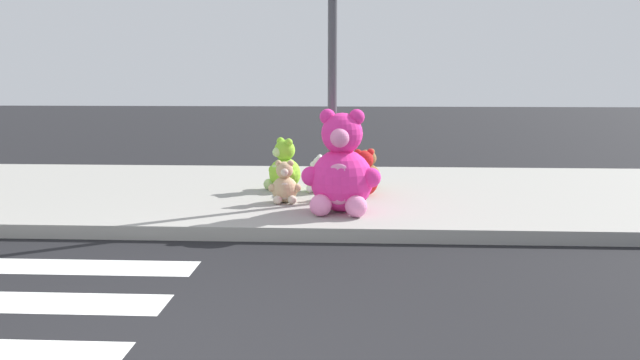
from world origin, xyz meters
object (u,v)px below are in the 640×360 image
(plush_white, at_px, (319,177))
(plush_red, at_px, (363,177))
(plush_pink_large, at_px, (341,171))
(plush_tan, at_px, (285,186))
(plush_brown, at_px, (367,172))
(plush_lime, at_px, (284,169))
(sign_pole, at_px, (332,61))

(plush_white, xyz_separation_m, plush_red, (0.59, -0.23, 0.05))
(plush_white, bearing_deg, plush_red, -21.23)
(plush_pink_large, xyz_separation_m, plush_tan, (-0.70, 0.50, -0.26))
(plush_brown, relative_size, plush_lime, 0.76)
(plush_pink_large, relative_size, plush_tan, 2.24)
(plush_white, distance_m, plush_red, 0.63)
(plush_pink_large, relative_size, plush_white, 2.36)
(plush_brown, height_order, plush_lime, plush_lime)
(plush_brown, bearing_deg, sign_pole, -114.68)
(plush_white, relative_size, plush_red, 0.81)
(plush_red, bearing_deg, plush_white, 158.77)
(sign_pole, height_order, plush_white, sign_pole)
(plush_tan, distance_m, plush_brown, 1.48)
(sign_pole, distance_m, plush_brown, 1.84)
(sign_pole, xyz_separation_m, plush_tan, (-0.57, -0.08, -1.49))
(plush_pink_large, distance_m, plush_tan, 0.90)
(plush_pink_large, height_order, plush_white, plush_pink_large)
(plush_lime, bearing_deg, sign_pole, -49.06)
(plush_tan, bearing_deg, plush_pink_large, -35.62)
(plush_tan, bearing_deg, plush_brown, 46.16)
(plush_red, distance_m, plush_lime, 1.13)
(plush_pink_large, relative_size, plush_lime, 1.66)
(sign_pole, distance_m, plush_red, 1.56)
(sign_pole, xyz_separation_m, plush_white, (-0.20, 0.64, -1.50))
(plush_red, bearing_deg, plush_brown, 83.57)
(plush_tan, bearing_deg, plush_lime, 97.05)
(plush_white, bearing_deg, plush_tan, -117.36)
(plush_white, bearing_deg, sign_pole, -72.93)
(plush_red, bearing_deg, plush_lime, 160.95)
(sign_pole, distance_m, plush_tan, 1.60)
(sign_pole, relative_size, plush_brown, 5.96)
(sign_pole, bearing_deg, plush_white, 107.07)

